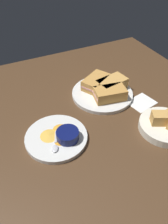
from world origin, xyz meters
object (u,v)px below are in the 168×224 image
at_px(plate_sandwich_main, 102,94).
at_px(sandwich_half_near, 110,94).
at_px(ramekin_light_gravy, 68,135).
at_px(sandwich_half_extra, 96,82).
at_px(plate_chips_companion, 56,137).
at_px(bread_basket_rear, 165,125).
at_px(sandwich_half_far, 112,84).
at_px(spoon_by_dark_ramekin, 101,91).
at_px(spoon_by_gravy_ramekin, 55,146).
at_px(ramekin_dark_sauce, 96,82).

height_order(plate_sandwich_main, sandwich_half_near, sandwich_half_near).
height_order(sandwich_half_near, ramekin_light_gravy, sandwich_half_near).
bearing_deg(sandwich_half_near, sandwich_half_extra, -82.54).
distance_m(plate_sandwich_main, plate_chips_companion, 0.32).
bearing_deg(bread_basket_rear, plate_chips_companion, -19.01).
distance_m(sandwich_half_far, spoon_by_dark_ramekin, 0.06).
xyz_separation_m(plate_sandwich_main, spoon_by_dark_ramekin, (0.01, -0.00, 0.01)).
xyz_separation_m(sandwich_half_extra, spoon_by_gravy_ramekin, (0.29, 0.25, -0.02)).
relative_size(sandwich_half_far, sandwich_half_extra, 0.95).
height_order(sandwich_half_far, sandwich_half_extra, same).
relative_size(sandwich_half_far, ramekin_light_gravy, 1.78).
relative_size(ramekin_dark_sauce, bread_basket_rear, 0.38).
xyz_separation_m(sandwich_half_far, spoon_by_gravy_ramekin, (0.35, 0.21, -0.02)).
bearing_deg(ramekin_dark_sauce, sandwich_half_near, 92.58).
relative_size(sandwich_half_extra, spoon_by_gravy_ramekin, 1.57).
bearing_deg(spoon_by_gravy_ramekin, bread_basket_rear, 167.67).
xyz_separation_m(ramekin_dark_sauce, spoon_by_dark_ramekin, (0.01, 0.06, -0.02)).
bearing_deg(ramekin_dark_sauce, plate_sandwich_main, 88.46).
bearing_deg(ramekin_dark_sauce, sandwich_half_far, 132.32).
height_order(spoon_by_dark_ramekin, spoon_by_gravy_ramekin, same).
relative_size(plate_sandwich_main, ramekin_light_gravy, 3.36).
height_order(plate_sandwich_main, plate_chips_companion, same).
relative_size(plate_sandwich_main, bread_basket_rear, 1.42).
relative_size(sandwich_half_far, ramekin_dark_sauce, 1.98).
bearing_deg(plate_sandwich_main, sandwich_half_extra, -82.54).
relative_size(sandwich_half_near, spoon_by_gravy_ramekin, 1.49).
height_order(plate_sandwich_main, ramekin_dark_sauce, ramekin_dark_sauce).
relative_size(sandwich_half_near, bread_basket_rear, 0.76).
relative_size(plate_sandwich_main, sandwich_half_near, 1.88).
height_order(ramekin_dark_sauce, spoon_by_gravy_ramekin, ramekin_dark_sauce).
bearing_deg(sandwich_half_extra, sandwich_half_far, 142.46).
xyz_separation_m(plate_sandwich_main, bread_basket_rear, (-0.10, 0.29, 0.02)).
relative_size(sandwich_half_near, plate_chips_companion, 0.64).
height_order(ramekin_dark_sauce, bread_basket_rear, bread_basket_rear).
height_order(ramekin_light_gravy, bread_basket_rear, bread_basket_rear).
distance_m(spoon_by_dark_ramekin, ramekin_light_gravy, 0.30).
bearing_deg(ramekin_light_gravy, spoon_by_dark_ramekin, -141.47).
xyz_separation_m(plate_sandwich_main, spoon_by_gravy_ramekin, (0.30, 0.20, 0.01)).
relative_size(sandwich_half_near, sandwich_half_extra, 0.95).
height_order(plate_sandwich_main, spoon_by_gravy_ramekin, spoon_by_gravy_ramekin).
height_order(sandwich_half_far, spoon_by_gravy_ramekin, sandwich_half_far).
distance_m(plate_sandwich_main, ramekin_dark_sauce, 0.07).
bearing_deg(spoon_by_dark_ramekin, plate_sandwich_main, 146.82).
distance_m(plate_chips_companion, bread_basket_rear, 0.40).
xyz_separation_m(sandwich_half_near, sandwich_half_extra, (0.01, -0.10, 0.00)).
relative_size(sandwich_half_near, ramekin_dark_sauce, 1.99).
bearing_deg(plate_chips_companion, sandwich_half_near, -159.73).
bearing_deg(spoon_by_gravy_ramekin, ramekin_dark_sauce, -138.88).
bearing_deg(ramekin_dark_sauce, bread_basket_rear, 106.56).
bearing_deg(ramekin_light_gravy, plate_chips_companion, -39.81).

